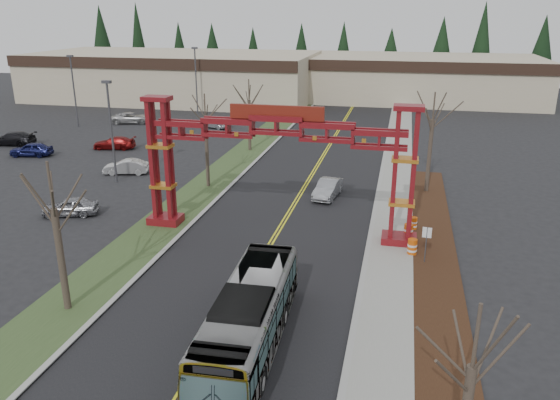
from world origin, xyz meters
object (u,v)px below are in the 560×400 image
(bare_tree_median_mid, at_px, (205,118))
(light_pole_near, at_px, (111,125))
(gateway_arch, at_px, (277,146))
(bare_tree_right_far, at_px, (433,120))
(barrel_north, at_px, (413,224))
(parked_car_far_a, at_px, (214,123))
(retail_building_west, at_px, (175,76))
(street_sign, at_px, (427,238))
(light_pole_far, at_px, (196,76))
(bare_tree_right_near, at_px, (472,368))
(parked_car_far_b, at_px, (132,118))
(parked_car_near_b, at_px, (126,167))
(parked_car_mid_a, at_px, (114,143))
(transit_bus, at_px, (249,318))
(light_pole_mid, at_px, (74,86))
(barrel_mid, at_px, (408,232))
(bare_tree_median_far, at_px, (249,100))
(barrel_south, at_px, (412,247))
(silver_sedan, at_px, (328,188))
(parked_car_mid_b, at_px, (31,149))
(parked_car_near_a, at_px, (70,207))
(bare_tree_median_near, at_px, (54,209))
(retail_building_east, at_px, (420,78))
(parked_car_far_c, at_px, (12,139))

(bare_tree_median_mid, height_order, light_pole_near, light_pole_near)
(gateway_arch, relative_size, bare_tree_right_far, 2.23)
(barrel_north, bearing_deg, parked_car_far_a, 129.87)
(retail_building_west, height_order, street_sign, retail_building_west)
(gateway_arch, distance_m, light_pole_far, 46.58)
(parked_car_far_a, relative_size, bare_tree_right_near, 0.60)
(parked_car_far_b, distance_m, barrel_north, 46.90)
(parked_car_near_b, distance_m, parked_car_mid_a, 10.24)
(transit_bus, bearing_deg, light_pole_far, 111.01)
(bare_tree_right_near, relative_size, light_pole_mid, 0.79)
(barrel_mid, bearing_deg, bare_tree_median_far, 128.37)
(light_pole_mid, bearing_deg, barrel_south, -36.19)
(parked_car_far_b, bearing_deg, light_pole_far, -47.47)
(silver_sedan, bearing_deg, retail_building_west, 132.79)
(gateway_arch, relative_size, parked_car_mid_b, 4.34)
(light_pole_near, distance_m, barrel_mid, 26.30)
(parked_car_near_a, relative_size, bare_tree_median_near, 0.52)
(bare_tree_median_mid, xyz_separation_m, bare_tree_median_far, (0.00, 12.98, -0.53))
(retail_building_east, xyz_separation_m, bare_tree_right_far, (0.00, -50.62, 2.48))
(bare_tree_right_far, bearing_deg, retail_building_east, 90.00)
(parked_car_far_b, relative_size, barrel_mid, 4.64)
(gateway_arch, height_order, barrel_north, gateway_arch)
(retail_building_west, height_order, parked_car_far_b, retail_building_west)
(parked_car_near_a, height_order, bare_tree_right_far, bare_tree_right_far)
(retail_building_east, relative_size, parked_car_near_a, 9.53)
(parked_car_mid_b, bearing_deg, light_pole_near, 53.55)
(transit_bus, height_order, light_pole_far, light_pole_far)
(bare_tree_median_far, bearing_deg, light_pole_near, -121.44)
(retail_building_west, distance_m, parked_car_far_c, 36.11)
(parked_car_mid_b, relative_size, barrel_south, 3.87)
(barrel_mid, bearing_deg, parked_car_far_b, 138.40)
(parked_car_far_b, relative_size, bare_tree_right_far, 0.63)
(retail_building_west, bearing_deg, silver_sedan, -54.77)
(parked_car_mid_b, distance_m, parked_car_far_b, 18.23)
(street_sign, height_order, barrel_north, street_sign)
(silver_sedan, distance_m, bare_tree_median_near, 23.05)
(parked_car_near_a, xyz_separation_m, barrel_north, (24.35, 2.59, -0.21))
(retail_building_east, height_order, bare_tree_right_far, bare_tree_right_far)
(light_pole_mid, height_order, barrel_mid, light_pole_mid)
(parked_car_near_b, relative_size, light_pole_near, 0.46)
(transit_bus, relative_size, barrel_north, 11.55)
(parked_car_near_a, relative_size, light_pole_near, 0.46)
(bare_tree_median_mid, xyz_separation_m, light_pole_far, (-13.42, 32.64, -0.46))
(parked_car_near_b, distance_m, bare_tree_median_near, 24.55)
(bare_tree_median_far, height_order, street_sign, bare_tree_median_far)
(light_pole_far, bearing_deg, street_sign, -54.85)
(parked_car_far_b, bearing_deg, retail_building_east, -65.94)
(light_pole_far, relative_size, barrel_south, 8.58)
(parked_car_mid_a, relative_size, bare_tree_right_near, 0.64)
(bare_tree_median_near, relative_size, light_pole_far, 0.83)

